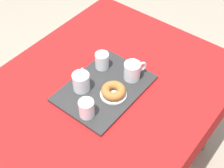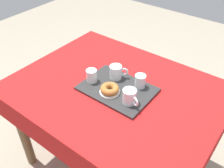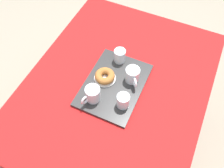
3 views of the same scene
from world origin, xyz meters
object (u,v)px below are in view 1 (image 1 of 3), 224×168
tea_mug_left (133,71)px  water_glass_far (102,61)px  tea_mug_right (81,82)px  dining_table (101,105)px  donut_plate_left (113,94)px  serving_tray (105,88)px  water_glass_near (87,109)px  sugar_donut_left (113,91)px

tea_mug_left → water_glass_far: 0.16m
tea_mug_left → tea_mug_right: bearing=144.5°
dining_table → donut_plate_left: donut_plate_left is taller
dining_table → serving_tray: 0.11m
water_glass_near → water_glass_far: size_ratio=1.00×
tea_mug_left → water_glass_far: tea_mug_left is taller
tea_mug_right → serving_tray: bearing=-49.1°
dining_table → donut_plate_left: bearing=-84.4°
serving_tray → water_glass_far: 0.14m
tea_mug_left → water_glass_near: tea_mug_left is taller
water_glass_near → water_glass_far: (0.26, 0.13, 0.00)m
sugar_donut_left → dining_table: bearing=95.6°
water_glass_far → dining_table: bearing=-143.8°
tea_mug_left → sugar_donut_left: size_ratio=1.04×
tea_mug_right → water_glass_far: 0.16m
dining_table → sugar_donut_left: size_ratio=11.38×
water_glass_near → donut_plate_left: bearing=-7.5°
water_glass_near → tea_mug_right: bearing=50.1°
dining_table → water_glass_far: (0.11, 0.08, 0.15)m
tea_mug_left → water_glass_far: size_ratio=1.43×
dining_table → serving_tray: bearing=-29.0°
water_glass_far → donut_plate_left: water_glass_far is taller
water_glass_far → sugar_donut_left: 0.18m
serving_tray → water_glass_near: (-0.16, -0.04, 0.04)m
water_glass_far → sugar_donut_left: (-0.11, -0.15, -0.01)m
tea_mug_right → water_glass_far: tea_mug_right is taller
water_glass_near → donut_plate_left: 0.16m
dining_table → tea_mug_left: tea_mug_left is taller
tea_mug_left → tea_mug_right: size_ratio=1.08×
dining_table → water_glass_far: 0.20m
tea_mug_left → donut_plate_left: bearing=179.1°
dining_table → tea_mug_left: 0.22m
serving_tray → sugar_donut_left: 0.07m
serving_tray → donut_plate_left: size_ratio=3.51×
water_glass_near → donut_plate_left: (0.15, -0.02, -0.03)m
serving_tray → water_glass_far: water_glass_far is taller
dining_table → water_glass_near: water_glass_near is taller
water_glass_far → water_glass_near: bearing=-153.1°
donut_plate_left → serving_tray: bearing=80.0°
tea_mug_right → sugar_donut_left: 0.15m
water_glass_far → tea_mug_left: bearing=-78.7°
serving_tray → water_glass_far: size_ratio=5.30×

